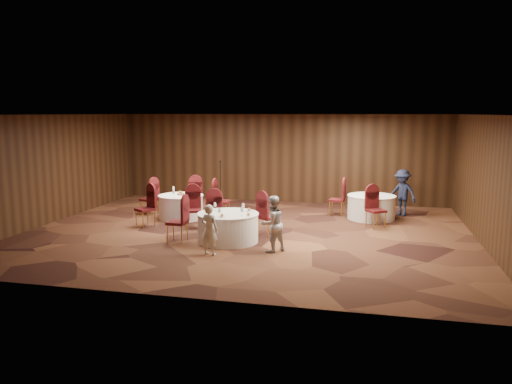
% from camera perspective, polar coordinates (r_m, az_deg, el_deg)
% --- Properties ---
extents(ground, '(12.00, 12.00, 0.00)m').
position_cam_1_polar(ground, '(13.74, -1.00, -4.63)').
color(ground, black).
rests_on(ground, ground).
extents(room_shell, '(12.00, 12.00, 12.00)m').
position_cam_1_polar(room_shell, '(13.42, -1.03, 3.55)').
color(room_shell, silver).
rests_on(room_shell, ground).
extents(table_main, '(1.56, 1.56, 0.74)m').
position_cam_1_polar(table_main, '(12.70, -3.22, -4.05)').
color(table_main, silver).
rests_on(table_main, ground).
extents(table_left, '(1.38, 1.38, 0.74)m').
position_cam_1_polar(table_left, '(15.60, -8.57, -1.67)').
color(table_left, silver).
rests_on(table_left, ground).
extents(table_right, '(1.46, 1.46, 0.74)m').
position_cam_1_polar(table_right, '(15.78, 13.03, -1.68)').
color(table_right, silver).
rests_on(table_right, ground).
extents(chairs_main, '(2.76, 1.88, 1.00)m').
position_cam_1_polar(chairs_main, '(13.33, -3.99, -2.88)').
color(chairs_main, '#3F0C11').
rests_on(chairs_main, ground).
extents(chairs_left, '(3.00, 3.23, 1.00)m').
position_cam_1_polar(chairs_left, '(15.60, -8.53, -1.21)').
color(chairs_left, '#3F0C11').
rests_on(chairs_left, ground).
extents(chairs_right, '(1.86, 2.17, 1.00)m').
position_cam_1_polar(chairs_right, '(15.39, 11.28, -1.42)').
color(chairs_right, '#3F0C11').
rests_on(chairs_right, ground).
extents(tabletop_main, '(1.12, 1.03, 0.22)m').
position_cam_1_polar(tabletop_main, '(12.47, -2.75, -2.09)').
color(tabletop_main, silver).
rests_on(tabletop_main, table_main).
extents(tabletop_left, '(0.86, 0.82, 0.22)m').
position_cam_1_polar(tabletop_left, '(15.53, -8.59, -0.05)').
color(tabletop_left, silver).
rests_on(tabletop_left, table_left).
extents(tabletop_right, '(0.08, 0.08, 0.22)m').
position_cam_1_polar(tabletop_right, '(15.47, 13.76, 0.04)').
color(tabletop_right, silver).
rests_on(tabletop_right, table_right).
extents(mic_stand, '(0.24, 0.24, 1.53)m').
position_cam_1_polar(mic_stand, '(18.26, -4.08, 0.17)').
color(mic_stand, black).
rests_on(mic_stand, ground).
extents(woman_a, '(0.49, 0.37, 1.19)m').
position_cam_1_polar(woman_a, '(11.54, -5.33, -4.31)').
color(woman_a, silver).
rests_on(woman_a, ground).
extents(woman_b, '(0.81, 0.82, 1.34)m').
position_cam_1_polar(woman_b, '(11.74, 1.87, -3.67)').
color(woman_b, '#BCBDC2').
rests_on(woman_b, ground).
extents(man_c, '(1.10, 0.99, 1.48)m').
position_cam_1_polar(man_c, '(16.50, 16.37, -0.08)').
color(man_c, black).
rests_on(man_c, ground).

